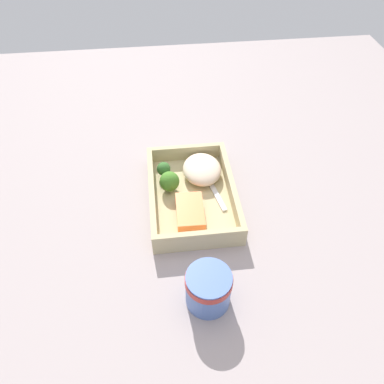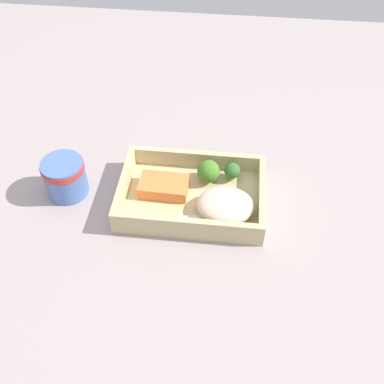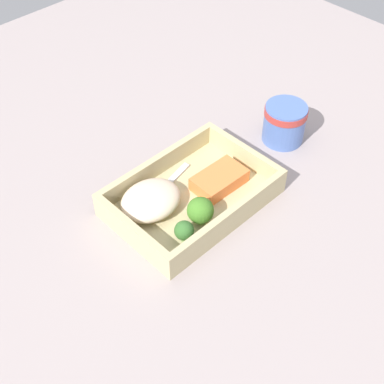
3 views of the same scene
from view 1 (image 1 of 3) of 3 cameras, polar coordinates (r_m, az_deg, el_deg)
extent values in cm
cube|color=#9D8F8E|center=(87.01, 0.00, -1.69)|extent=(160.00, 160.00, 2.00)
cube|color=tan|center=(85.83, 0.00, -0.97)|extent=(28.04, 19.12, 1.20)
cube|color=tan|center=(85.19, 6.00, 0.70)|extent=(28.04, 1.20, 3.83)
cube|color=tan|center=(83.76, -6.10, -0.31)|extent=(28.04, 1.20, 3.83)
cube|color=tan|center=(75.38, 1.18, -7.11)|extent=(1.20, 16.72, 3.83)
cube|color=tan|center=(93.76, -0.95, 6.07)|extent=(1.20, 16.72, 3.83)
cube|color=orange|center=(80.54, -0.29, -3.09)|extent=(9.73, 6.12, 2.60)
ellipsoid|color=beige|center=(89.01, 1.53, 3.48)|extent=(10.91, 9.11, 3.96)
cylinder|color=#84AF65|center=(86.53, -3.39, 0.70)|extent=(1.73, 1.73, 1.47)
sphere|color=#437A26|center=(85.13, -3.45, 1.64)|extent=(4.56, 4.56, 4.56)
cylinder|color=#87A960|center=(89.89, -4.29, 2.77)|extent=(1.24, 1.24, 1.47)
sphere|color=#33642A|center=(88.78, -4.35, 3.54)|extent=(3.27, 3.27, 3.27)
cube|color=silver|center=(86.36, 3.49, 0.09)|extent=(12.35, 3.71, 0.44)
cube|color=silver|center=(91.58, 1.69, 3.46)|extent=(3.79, 2.87, 0.44)
cylinder|color=#4F6DB2|center=(68.44, 2.67, -14.51)|extent=(8.11, 8.11, 7.83)
cylinder|color=#B23833|center=(66.00, 2.75, -13.31)|extent=(8.36, 8.36, 1.41)
camera|label=2|loc=(0.92, 50.73, 35.99)|focal=42.00mm
camera|label=3|loc=(1.10, -38.79, 42.29)|focal=50.00mm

